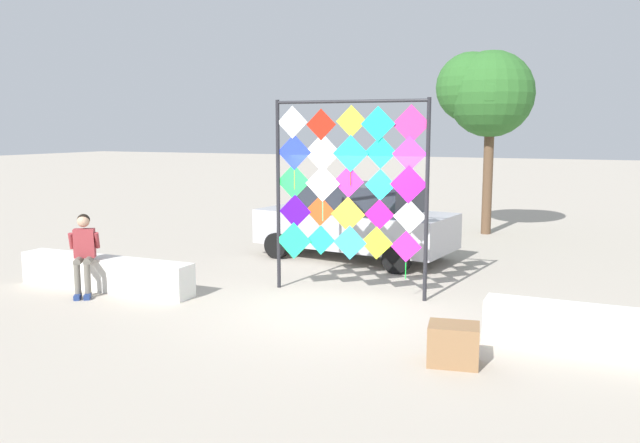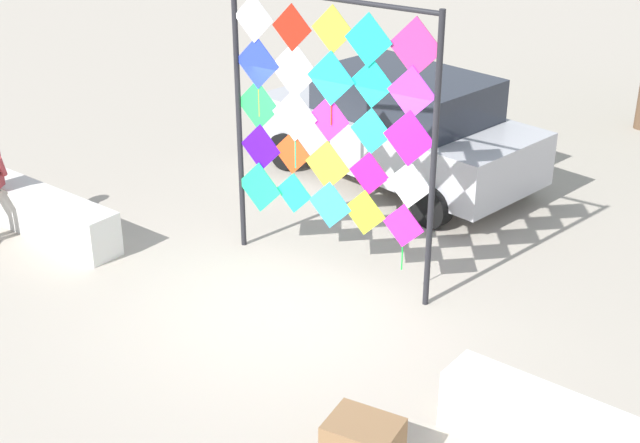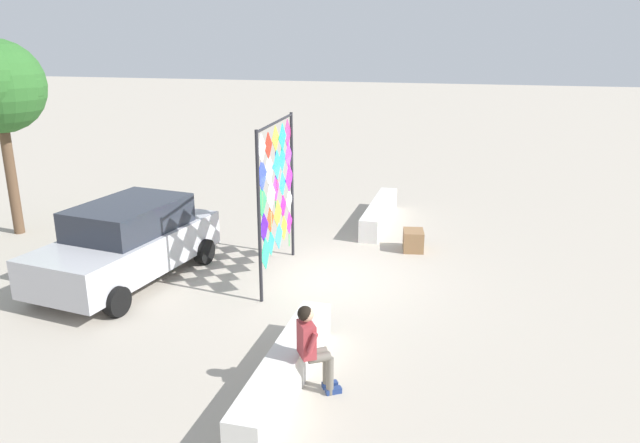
% 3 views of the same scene
% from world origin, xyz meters
% --- Properties ---
extents(ground, '(120.00, 120.00, 0.00)m').
position_xyz_m(ground, '(0.00, 0.00, 0.00)').
color(ground, '#ADA393').
extents(plaza_ledge_left, '(3.69, 0.50, 0.61)m').
position_xyz_m(plaza_ledge_left, '(-4.39, -0.55, 0.30)').
color(plaza_ledge_left, silver).
rests_on(plaza_ledge_left, ground).
extents(kite_display_rack, '(2.82, 0.25, 3.49)m').
position_xyz_m(kite_display_rack, '(-0.14, 0.98, 2.04)').
color(kite_display_rack, '#232328').
rests_on(kite_display_rack, ground).
extents(parked_car, '(4.68, 2.62, 1.73)m').
position_xyz_m(parked_car, '(-1.15, 4.08, 0.88)').
color(parked_car, '#B7B7BC').
rests_on(parked_car, ground).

